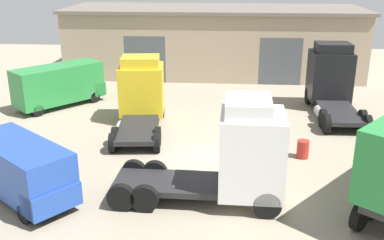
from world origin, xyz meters
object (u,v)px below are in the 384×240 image
Objects in this scene: tractor_unit_white at (238,155)px; delivery_van_green at (61,84)px; tractor_unit_black at (331,79)px; delivery_van_blue at (23,170)px; tractor_unit_yellow at (141,93)px; oil_drum at (303,149)px.

delivery_van_green is (-11.18, 11.70, -0.54)m from tractor_unit_white.
delivery_van_blue is at bearing 130.62° from tractor_unit_black.
tractor_unit_yellow reaches higher than delivery_van_blue.
tractor_unit_black is 1.00× the size of tractor_unit_white.
tractor_unit_black is at bearing 64.76° from tractor_unit_white.
tractor_unit_yellow is at bearing 110.84° from delivery_van_blue.
tractor_unit_yellow reaches higher than oil_drum.
oil_drum is at bearing -76.11° from delivery_van_green.
tractor_unit_white is (8.32, 0.49, 0.70)m from delivery_van_blue.
oil_drum is (11.57, 4.92, -0.86)m from delivery_van_blue.
tractor_unit_black is at bearing 79.93° from delivery_van_blue.
tractor_unit_white is 16.19m from delivery_van_green.
tractor_unit_black is at bearing -47.66° from delivery_van_green.
delivery_van_blue is (-2.94, -9.24, -0.52)m from tractor_unit_yellow.
tractor_unit_black is 1.26× the size of delivery_van_blue.
tractor_unit_yellow is 1.01× the size of tractor_unit_black.
tractor_unit_black is 8.43m from oil_drum.
oil_drum is (14.44, -7.27, -1.02)m from delivery_van_green.
delivery_van_blue is 12.52m from delivery_van_green.
oil_drum is at bearing 54.93° from tractor_unit_white.
tractor_unit_white is 7.56× the size of oil_drum.
tractor_unit_yellow is at bearing -76.30° from delivery_van_green.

